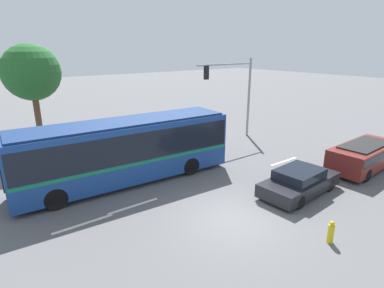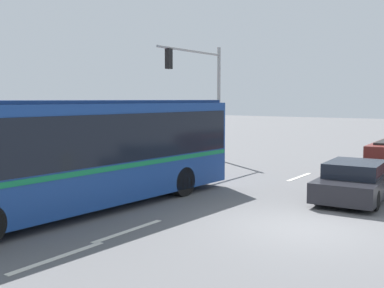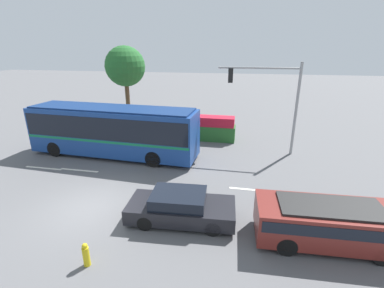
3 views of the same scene
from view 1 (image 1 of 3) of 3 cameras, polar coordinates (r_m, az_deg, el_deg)
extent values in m
plane|color=#5B5B5E|center=(13.04, 7.62, -13.73)|extent=(140.00, 140.00, 0.00)
cube|color=navy|center=(16.06, -12.12, -1.14)|extent=(11.13, 3.11, 2.90)
cube|color=black|center=(15.92, -12.23, 0.44)|extent=(10.92, 3.14, 1.39)
cube|color=#147A47|center=(16.17, -12.05, -2.31)|extent=(11.02, 3.14, 0.14)
cube|color=black|center=(15.03, -32.18, -3.44)|extent=(0.18, 2.14, 1.62)
cube|color=navy|center=(15.66, -12.47, 4.07)|extent=(10.68, 2.89, 0.10)
cylinder|color=black|center=(14.66, -24.03, -9.28)|extent=(1.01, 0.35, 1.00)
cylinder|color=black|center=(16.69, -25.39, -6.21)|extent=(1.01, 0.35, 1.00)
cylinder|color=black|center=(16.89, -0.32, -4.13)|extent=(1.01, 0.35, 1.00)
cylinder|color=black|center=(18.68, -4.04, -2.02)|extent=(1.01, 0.35, 1.00)
cube|color=black|center=(15.70, 19.33, -7.02)|extent=(4.49, 2.15, 0.62)
cube|color=black|center=(15.40, 19.32, -5.29)|extent=(2.29, 1.79, 0.47)
cylinder|color=black|center=(17.23, 19.27, -5.42)|extent=(0.62, 0.26, 0.61)
cylinder|color=black|center=(16.55, 24.17, -6.97)|extent=(0.62, 0.26, 0.61)
cylinder|color=black|center=(15.14, 13.97, -8.15)|extent=(0.62, 0.26, 0.61)
cylinder|color=black|center=(14.37, 19.34, -10.13)|extent=(0.62, 0.26, 0.61)
cube|color=maroon|center=(20.02, 29.27, -1.90)|extent=(5.17, 2.21, 1.26)
cube|color=black|center=(19.94, 29.39, -1.15)|extent=(4.97, 2.23, 0.43)
cube|color=black|center=(19.84, 29.55, -0.08)|extent=(3.63, 1.74, 0.08)
cylinder|color=black|center=(21.82, 28.56, -1.68)|extent=(0.72, 0.29, 0.71)
cylinder|color=black|center=(19.15, 24.93, -3.65)|extent=(0.72, 0.29, 0.71)
cylinder|color=black|center=(18.54, 29.66, -5.02)|extent=(0.72, 0.29, 0.71)
cylinder|color=gray|center=(24.48, 10.51, 8.45)|extent=(0.18, 0.18, 6.00)
cylinder|color=gray|center=(22.43, 6.26, 14.51)|extent=(5.09, 0.12, 0.12)
cube|color=black|center=(21.33, 2.68, 13.10)|extent=(0.30, 0.22, 0.90)
cylinder|color=red|center=(21.40, 2.49, 13.92)|extent=(0.18, 0.02, 0.18)
cylinder|color=yellow|center=(21.42, 2.48, 13.12)|extent=(0.18, 0.02, 0.18)
cylinder|color=green|center=(21.45, 2.46, 12.32)|extent=(0.18, 0.02, 0.18)
cube|color=#286028|center=(21.54, -9.34, 0.68)|extent=(9.10, 1.22, 1.16)
cube|color=#B7192D|center=(21.29, -9.46, 3.07)|extent=(8.92, 1.16, 0.70)
cylinder|color=brown|center=(22.91, -26.58, 3.65)|extent=(0.39, 0.39, 3.94)
sphere|color=#236028|center=(22.46, -27.72, 11.73)|extent=(3.58, 3.58, 3.58)
cylinder|color=gold|center=(12.49, 24.38, -14.95)|extent=(0.22, 0.22, 0.70)
sphere|color=gold|center=(12.28, 24.63, -13.29)|extent=(0.18, 0.18, 0.18)
cube|color=silver|center=(13.36, -19.54, -13.84)|extent=(2.40, 0.16, 0.01)
cube|color=silver|center=(19.81, 16.73, -3.10)|extent=(2.40, 0.16, 0.01)
cube|color=silver|center=(14.12, -10.81, -11.26)|extent=(2.40, 0.16, 0.01)
camera|label=2|loc=(5.85, -65.78, -30.51)|focal=42.77mm
camera|label=3|loc=(14.52, 61.26, 8.82)|focal=25.42mm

